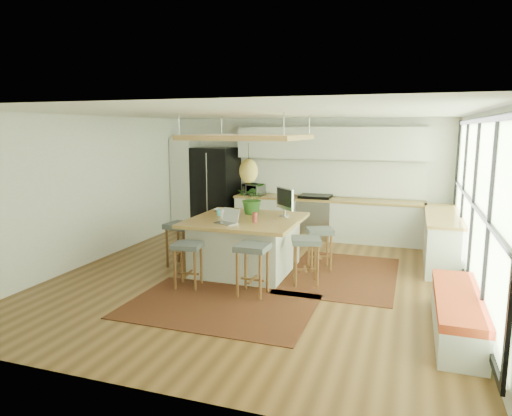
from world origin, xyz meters
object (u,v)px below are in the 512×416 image
at_px(stool_right_front, 306,262).
at_px(laptop, 226,216).
at_px(fridge, 216,193).
at_px(island_plant, 253,201).
at_px(stool_near_left, 188,265).
at_px(stool_near_right, 253,272).
at_px(stool_right_back, 320,250).
at_px(monitor, 285,202).
at_px(microwave, 254,188).
at_px(stool_left_side, 181,247).
at_px(island, 246,244).

distance_m(stool_right_front, laptop, 1.49).
distance_m(fridge, laptop, 3.74).
height_order(stool_right_front, island_plant, island_plant).
bearing_deg(stool_near_left, fridge, 107.66).
height_order(stool_near_right, stool_right_back, stool_near_right).
bearing_deg(monitor, stool_right_back, 51.92).
relative_size(stool_near_right, microwave, 1.64).
bearing_deg(stool_left_side, stool_right_back, 14.22).
height_order(stool_right_front, microwave, microwave).
height_order(island, microwave, microwave).
distance_m(stool_near_right, monitor, 1.75).
relative_size(stool_near_left, island_plant, 1.21).
bearing_deg(stool_right_front, stool_right_back, 86.00).
relative_size(stool_near_right, laptop, 2.12).
bearing_deg(laptop, fridge, 137.93).
xyz_separation_m(stool_near_left, microwave, (-0.28, 3.92, 0.73)).
height_order(fridge, stool_right_back, fridge).
xyz_separation_m(stool_near_left, stool_right_back, (1.76, 1.60, 0.00)).
bearing_deg(island_plant, island, -87.69).
bearing_deg(monitor, microwave, 165.31).
xyz_separation_m(fridge, stool_left_side, (0.60, -2.96, -0.57)).
distance_m(fridge, stool_right_back, 3.87).
distance_m(stool_left_side, laptop, 1.32).
xyz_separation_m(island, island_plant, (-0.02, 0.44, 0.70)).
height_order(stool_near_left, island_plant, island_plant).
bearing_deg(island, laptop, -105.93).
relative_size(stool_right_front, microwave, 1.58).
bearing_deg(laptop, microwave, 123.23).
relative_size(stool_right_back, microwave, 1.54).
distance_m(fridge, microwave, 0.99).
relative_size(stool_left_side, microwave, 1.66).
distance_m(stool_near_left, monitor, 2.08).
xyz_separation_m(stool_near_right, island_plant, (-0.54, 1.57, 0.81)).
height_order(fridge, island, fridge).
xyz_separation_m(stool_near_right, stool_right_back, (0.69, 1.61, 0.00)).
height_order(stool_right_front, stool_left_side, stool_left_side).
bearing_deg(stool_right_back, island, -158.53).
distance_m(island, monitor, 1.01).
bearing_deg(microwave, stool_right_front, -39.43).
height_order(stool_right_front, monitor, monitor).
relative_size(stool_right_front, stool_right_back, 1.03).
relative_size(stool_left_side, island_plant, 1.34).
bearing_deg(fridge, microwave, 5.51).
distance_m(stool_right_front, stool_right_back, 0.85).
bearing_deg(stool_right_back, fridge, 142.17).
bearing_deg(stool_near_right, island_plant, 109.03).
bearing_deg(monitor, stool_left_side, -118.72).
bearing_deg(stool_near_left, island_plant, 71.25).
bearing_deg(stool_left_side, island_plant, 25.72).
bearing_deg(stool_near_left, stool_right_back, 42.30).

